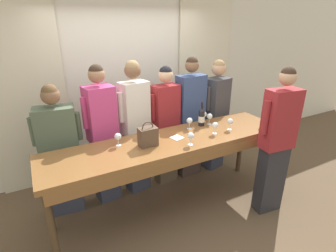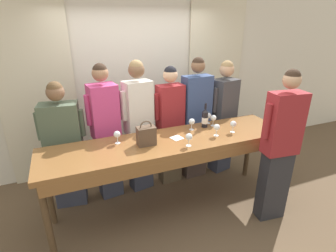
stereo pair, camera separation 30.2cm
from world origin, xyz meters
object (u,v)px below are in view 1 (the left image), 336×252
at_px(wine_glass_back_mid, 191,136).
at_px(wine_glass_back_left, 263,119).
at_px(guest_pink_top, 103,135).
at_px(guest_striped_shirt, 166,125).
at_px(guest_cream_sweater, 135,127).
at_px(guest_olive_jacket, 60,152).
at_px(guest_beige_cap, 215,115).
at_px(wine_glass_center_right, 189,121).
at_px(wine_glass_front_left, 209,117).
at_px(guest_navy_coat, 190,118).
at_px(wine_bottle, 202,117).
at_px(host_pouring, 276,143).
at_px(handbag, 148,136).
at_px(wine_glass_center_left, 215,126).
at_px(wine_glass_front_mid, 230,122).
at_px(wine_glass_front_right, 204,115).
at_px(tasting_bar, 172,147).
at_px(wine_glass_center_mid, 118,137).

bearing_deg(wine_glass_back_mid, wine_glass_back_left, 0.17).
bearing_deg(guest_pink_top, guest_striped_shirt, -0.00).
bearing_deg(guest_cream_sweater, wine_glass_back_mid, -68.00).
xyz_separation_m(wine_glass_back_mid, guest_olive_jacket, (-1.32, 0.84, -0.26)).
height_order(wine_glass_back_mid, guest_beige_cap, guest_beige_cap).
relative_size(wine_glass_center_right, guest_cream_sweater, 0.08).
bearing_deg(wine_glass_front_left, guest_navy_coat, 94.73).
bearing_deg(guest_olive_jacket, wine_glass_back_left, -18.87).
relative_size(wine_glass_back_left, guest_cream_sweater, 0.08).
relative_size(wine_glass_back_mid, guest_olive_jacket, 0.09).
xyz_separation_m(wine_bottle, guest_beige_cap, (0.56, 0.41, -0.19)).
distance_m(wine_glass_back_left, guest_pink_top, 2.11).
relative_size(guest_olive_jacket, host_pouring, 0.90).
bearing_deg(wine_bottle, handbag, -166.17).
xyz_separation_m(wine_bottle, guest_striped_shirt, (-0.32, 0.41, -0.20)).
relative_size(handbag, guest_olive_jacket, 0.17).
relative_size(guest_pink_top, guest_beige_cap, 1.04).
height_order(wine_glass_back_left, host_pouring, host_pouring).
height_order(wine_glass_center_left, host_pouring, host_pouring).
height_order(wine_glass_front_left, host_pouring, host_pouring).
distance_m(wine_glass_front_mid, wine_glass_center_right, 0.52).
xyz_separation_m(wine_glass_front_right, host_pouring, (0.42, -0.90, -0.14)).
distance_m(tasting_bar, wine_glass_front_mid, 0.85).
height_order(wine_glass_center_right, guest_striped_shirt, guest_striped_shirt).
xyz_separation_m(wine_glass_center_right, guest_cream_sweater, (-0.58, 0.43, -0.13)).
bearing_deg(guest_striped_shirt, wine_glass_front_right, -36.22).
height_order(handbag, guest_pink_top, guest_pink_top).
bearing_deg(wine_glass_front_left, handbag, -168.31).
height_order(handbag, wine_glass_center_mid, handbag).
bearing_deg(wine_glass_front_right, wine_glass_front_left, -80.55).
height_order(wine_glass_front_left, guest_pink_top, guest_pink_top).
distance_m(tasting_bar, host_pouring, 1.25).
bearing_deg(tasting_bar, wine_glass_front_left, 17.24).
xyz_separation_m(wine_glass_center_right, guest_navy_coat, (0.29, 0.43, -0.15)).
height_order(guest_striped_shirt, guest_navy_coat, guest_navy_coat).
bearing_deg(wine_glass_front_right, wine_glass_back_left, -41.93).
height_order(wine_glass_center_mid, guest_pink_top, guest_pink_top).
bearing_deg(guest_pink_top, wine_glass_front_right, -13.22).
relative_size(wine_glass_back_left, guest_navy_coat, 0.08).
height_order(tasting_bar, wine_glass_front_right, wine_glass_front_right).
xyz_separation_m(handbag, guest_pink_top, (-0.36, 0.63, -0.16)).
distance_m(wine_glass_center_right, guest_cream_sweater, 0.74).
height_order(wine_glass_front_right, guest_pink_top, guest_pink_top).
distance_m(wine_glass_center_left, guest_cream_sweater, 1.07).
height_order(wine_glass_center_left, wine_glass_center_right, same).
bearing_deg(wine_glass_back_mid, wine_glass_center_mid, 153.08).
height_order(handbag, wine_glass_front_left, handbag).
height_order(tasting_bar, guest_navy_coat, guest_navy_coat).
bearing_deg(wine_glass_front_mid, guest_navy_coat, 102.18).
height_order(wine_glass_back_left, guest_navy_coat, guest_navy_coat).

